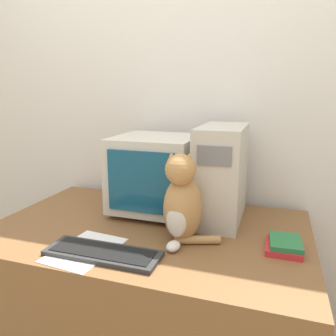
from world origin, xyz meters
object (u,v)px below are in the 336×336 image
object	(u,v)px
pen	(82,241)
crt_monitor	(156,173)
computer_tower	(221,173)
cat	(182,203)
keyboard	(103,253)
book_stack	(284,245)

from	to	relation	value
pen	crt_monitor	bearing A→B (deg)	68.99
computer_tower	cat	distance (m)	0.31
computer_tower	pen	world-z (taller)	computer_tower
keyboard	computer_tower	bearing A→B (deg)	55.05
crt_monitor	book_stack	world-z (taller)	crt_monitor
cat	keyboard	bearing A→B (deg)	-135.03
computer_tower	book_stack	distance (m)	0.43
keyboard	pen	world-z (taller)	keyboard
crt_monitor	keyboard	world-z (taller)	crt_monitor
book_stack	pen	world-z (taller)	book_stack
crt_monitor	pen	world-z (taller)	crt_monitor
computer_tower	book_stack	xyz separation A→B (m)	(0.29, -0.25, -0.20)
computer_tower	keyboard	xyz separation A→B (m)	(-0.35, -0.50, -0.21)
keyboard	pen	xyz separation A→B (m)	(-0.14, 0.07, -0.01)
keyboard	book_stack	distance (m)	0.69
book_stack	pen	distance (m)	0.80
keyboard	cat	world-z (taller)	cat
cat	book_stack	xyz separation A→B (m)	(0.40, 0.04, -0.14)
crt_monitor	keyboard	size ratio (longest dim) A/B	0.90
computer_tower	keyboard	distance (m)	0.65
crt_monitor	pen	size ratio (longest dim) A/B	2.62
crt_monitor	cat	size ratio (longest dim) A/B	1.05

